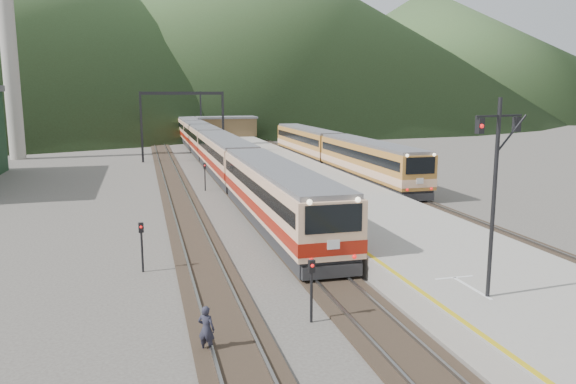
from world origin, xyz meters
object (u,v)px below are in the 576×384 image
object	(u,v)px
second_train	(333,152)
worker	(206,329)
main_train	(202,138)
signal_mast	(495,178)

from	to	relation	value
second_train	worker	xyz separation A→B (m)	(-17.36, -38.00, -1.14)
second_train	main_train	bearing A→B (deg)	121.33
main_train	signal_mast	xyz separation A→B (m)	(3.84, -57.17, 3.09)
signal_mast	main_train	bearing A→B (deg)	93.85
main_train	signal_mast	size ratio (longest dim) A/B	15.23
signal_mast	worker	bearing A→B (deg)	178.34
main_train	worker	size ratio (longest dim) A/B	68.49
main_train	worker	bearing A→B (deg)	-95.88
main_train	signal_mast	distance (m)	57.38
signal_mast	worker	size ratio (longest dim) A/B	4.50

